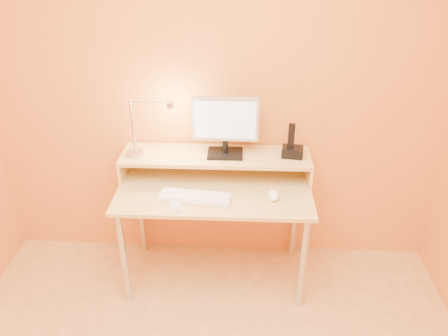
{
  "coord_description": "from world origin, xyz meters",
  "views": [
    {
      "loc": [
        0.16,
        -1.1,
        2.16
      ],
      "look_at": [
        0.06,
        1.13,
        0.9
      ],
      "focal_mm": 34.92,
      "sensor_mm": 36.0,
      "label": 1
    }
  ],
  "objects_px": {
    "phone_dock": "(292,152)",
    "monitor_panel": "(225,119)",
    "lamp_base": "(136,153)",
    "mouse": "(273,195)",
    "keyboard": "(195,198)",
    "remote_control": "(175,202)"
  },
  "relations": [
    {
      "from": "monitor_panel",
      "to": "mouse",
      "type": "distance_m",
      "value": 0.54
    },
    {
      "from": "monitor_panel",
      "to": "mouse",
      "type": "relative_size",
      "value": 3.47
    },
    {
      "from": "phone_dock",
      "to": "lamp_base",
      "type": "bearing_deg",
      "value": -170.2
    },
    {
      "from": "phone_dock",
      "to": "keyboard",
      "type": "distance_m",
      "value": 0.68
    },
    {
      "from": "mouse",
      "to": "remote_control",
      "type": "distance_m",
      "value": 0.59
    },
    {
      "from": "monitor_panel",
      "to": "lamp_base",
      "type": "xyz_separation_m",
      "value": [
        -0.56,
        -0.04,
        -0.23
      ]
    },
    {
      "from": "phone_dock",
      "to": "monitor_panel",
      "type": "bearing_deg",
      "value": -173.3
    },
    {
      "from": "lamp_base",
      "to": "keyboard",
      "type": "height_order",
      "value": "lamp_base"
    },
    {
      "from": "phone_dock",
      "to": "mouse",
      "type": "height_order",
      "value": "phone_dock"
    },
    {
      "from": "keyboard",
      "to": "monitor_panel",
      "type": "bearing_deg",
      "value": 66.23
    },
    {
      "from": "monitor_panel",
      "to": "remote_control",
      "type": "bearing_deg",
      "value": -129.12
    },
    {
      "from": "lamp_base",
      "to": "mouse",
      "type": "xyz_separation_m",
      "value": [
        0.86,
        -0.21,
        -0.15
      ]
    },
    {
      "from": "lamp_base",
      "to": "mouse",
      "type": "height_order",
      "value": "lamp_base"
    },
    {
      "from": "phone_dock",
      "to": "remote_control",
      "type": "xyz_separation_m",
      "value": [
        -0.7,
        -0.33,
        -0.18
      ]
    },
    {
      "from": "lamp_base",
      "to": "phone_dock",
      "type": "distance_m",
      "value": 0.99
    },
    {
      "from": "mouse",
      "to": "remote_control",
      "type": "height_order",
      "value": "mouse"
    },
    {
      "from": "mouse",
      "to": "remote_control",
      "type": "xyz_separation_m",
      "value": [
        -0.58,
        -0.09,
        -0.01
      ]
    },
    {
      "from": "monitor_panel",
      "to": "mouse",
      "type": "bearing_deg",
      "value": -39.04
    },
    {
      "from": "lamp_base",
      "to": "phone_dock",
      "type": "bearing_deg",
      "value": 1.74
    },
    {
      "from": "keyboard",
      "to": "remote_control",
      "type": "xyz_separation_m",
      "value": [
        -0.11,
        -0.05,
        -0.0
      ]
    },
    {
      "from": "keyboard",
      "to": "lamp_base",
      "type": "bearing_deg",
      "value": 154.49
    },
    {
      "from": "monitor_panel",
      "to": "phone_dock",
      "type": "distance_m",
      "value": 0.47
    }
  ]
}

